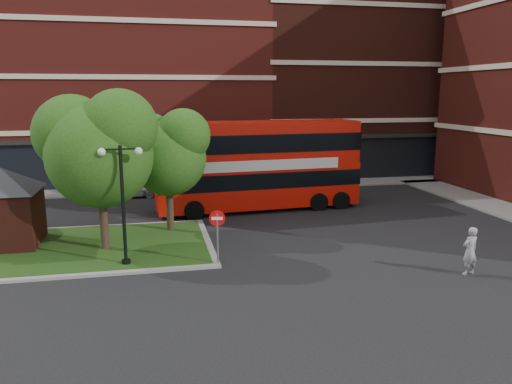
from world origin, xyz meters
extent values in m
plane|color=black|center=(0.00, 0.00, 0.00)|extent=(120.00, 120.00, 0.00)
cube|color=slate|center=(0.00, 16.50, 0.06)|extent=(44.00, 3.00, 0.12)
cube|color=maroon|center=(-8.00, 24.00, 7.00)|extent=(26.00, 12.00, 14.00)
cube|color=#471911|center=(14.00, 24.00, 8.00)|extent=(18.00, 12.00, 16.00)
cube|color=gray|center=(-8.00, 3.00, 0.06)|extent=(12.60, 7.60, 0.12)
cube|color=#19380F|center=(-8.00, 3.00, 0.07)|extent=(12.00, 7.00, 0.15)
cube|color=#471911|center=(-11.00, 4.00, 1.40)|extent=(3.00, 3.00, 2.50)
cone|color=#23262B|center=(-11.00, 4.00, 3.20)|extent=(6.51, 6.51, 1.10)
cylinder|color=#2D2116|center=(-6.50, 2.50, 1.96)|extent=(0.36, 0.36, 3.92)
sphere|color=#204310|center=(-6.50, 2.50, 4.34)|extent=(4.60, 4.60, 4.60)
sphere|color=#204310|center=(-7.65, 3.19, 5.25)|extent=(3.45, 3.45, 3.45)
sphere|color=#204310|center=(-5.58, 2.04, 5.60)|extent=(3.22, 3.22, 3.22)
cylinder|color=#2D2116|center=(-3.50, 5.00, 1.74)|extent=(0.36, 0.36, 3.47)
sphere|color=#204310|center=(-3.50, 5.00, 3.84)|extent=(3.80, 3.80, 3.80)
sphere|color=#204310|center=(-4.45, 5.57, 4.65)|extent=(2.85, 2.85, 2.85)
sphere|color=#204310|center=(-2.74, 4.62, 4.96)|extent=(2.66, 2.66, 2.66)
cylinder|color=black|center=(-5.50, 0.20, 2.50)|extent=(0.14, 0.14, 5.00)
cylinder|color=black|center=(-5.50, 0.20, 0.15)|extent=(0.36, 0.36, 0.30)
cube|color=black|center=(-5.50, 0.20, 4.85)|extent=(1.40, 0.06, 0.06)
sphere|color=#F2EACC|center=(-6.20, 0.20, 4.75)|extent=(0.32, 0.32, 0.32)
sphere|color=#F2EACC|center=(-4.80, 0.20, 4.75)|extent=(0.32, 0.32, 0.32)
cylinder|color=black|center=(2.00, 14.50, 2.50)|extent=(0.14, 0.14, 5.00)
cylinder|color=black|center=(2.00, 14.50, 0.15)|extent=(0.36, 0.36, 0.30)
cube|color=black|center=(2.00, 14.50, 4.85)|extent=(1.40, 0.06, 0.06)
sphere|color=#F2EACC|center=(1.30, 14.50, 4.75)|extent=(0.32, 0.32, 0.32)
sphere|color=#F2EACC|center=(2.70, 14.50, 4.75)|extent=(0.32, 0.32, 0.32)
cylinder|color=black|center=(10.00, 14.50, 2.50)|extent=(0.14, 0.14, 5.00)
cylinder|color=black|center=(10.00, 14.50, 0.15)|extent=(0.36, 0.36, 0.30)
cube|color=black|center=(10.00, 14.50, 4.85)|extent=(1.40, 0.06, 0.06)
sphere|color=#F2EACC|center=(9.30, 14.50, 4.75)|extent=(0.32, 0.32, 0.32)
sphere|color=#F2EACC|center=(10.70, 14.50, 4.75)|extent=(0.32, 0.32, 0.32)
cube|color=red|center=(1.97, 9.19, 1.67)|extent=(12.46, 3.79, 2.34)
cube|color=red|center=(1.97, 9.19, 4.02)|extent=(12.34, 3.75, 2.34)
cube|color=black|center=(1.97, 9.19, 4.13)|extent=(12.46, 3.79, 1.06)
cube|color=silver|center=(2.09, 7.77, 2.90)|extent=(9.18, 0.80, 0.61)
imported|color=#979799|center=(7.72, -3.48, 0.96)|extent=(0.78, 0.59, 1.92)
imported|color=#A4A5AB|center=(-5.74, 14.50, 0.65)|extent=(3.93, 1.78, 1.31)
imported|color=silver|center=(6.00, 15.44, 0.74)|extent=(4.69, 2.17, 1.49)
cylinder|color=slate|center=(-1.80, -0.50, 1.12)|extent=(0.08, 0.08, 2.24)
cylinder|color=red|center=(-1.80, -0.50, 2.03)|extent=(0.65, 0.17, 0.65)
cube|color=white|center=(-1.80, -0.50, 2.03)|extent=(0.46, 0.13, 0.12)
camera|label=1|loc=(-4.30, -19.97, 7.04)|focal=35.00mm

